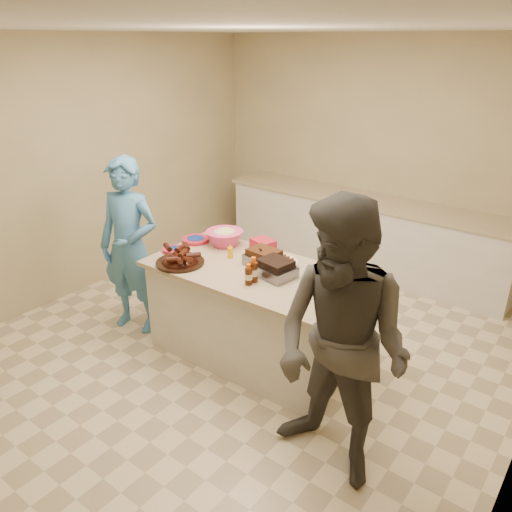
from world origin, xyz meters
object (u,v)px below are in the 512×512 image
Objects in this scene: island at (253,354)px; guest_blue at (138,325)px; mustard_bottle at (230,258)px; rib_platter at (180,264)px; guest_gray at (332,464)px; bbq_bottle_a at (253,281)px; coleslaw_bowl at (225,245)px; plastic_cup at (218,239)px; roasting_pan at (336,279)px; bbq_bottle_b at (249,284)px.

island is 1.07× the size of guest_blue.
island is at bearing -12.32° from mustard_bottle.
rib_platter is 0.22× the size of guest_gray.
island is 1.06m from rib_platter.
bbq_bottle_a is at bearing 163.27° from guest_gray.
mustard_bottle is at bearing 166.42° from island.
bbq_bottle_a is 1.63× the size of mustard_bottle.
coleslaw_bowl is at bearing 160.21° from guest_gray.
island reaches higher than guest_blue.
coleslaw_bowl is at bearing -27.42° from plastic_cup.
island is at bearing 159.20° from guest_gray.
island is 8.68× the size of bbq_bottle_a.
roasting_pan is (1.22, 0.55, 0.00)m from rib_platter.
bbq_bottle_b is 1.43m from guest_gray.
plastic_cup is 1.19m from guest_blue.
bbq_bottle_b reaches higher than rib_platter.
mustard_bottle reaches higher than plastic_cup.
guest_blue is (-1.22, -0.30, 0.00)m from island.
guest_gray is at bearing -22.59° from bbq_bottle_b.
coleslaw_bowl is at bearing 140.14° from mustard_bottle.
coleslaw_bowl reaches higher than bbq_bottle_a.
guest_blue is (-0.69, -0.56, -0.86)m from coleslaw_bowl.
roasting_pan is 0.17× the size of guest_blue.
rib_platter is 3.99× the size of plastic_cup.
bbq_bottle_b is 1.62m from guest_blue.
rib_platter is at bearing -171.07° from bbq_bottle_a.
mustard_bottle reaches higher than roasting_pan.
rib_platter is at bearing -78.41° from plastic_cup.
guest_blue is at bearing -158.55° from mustard_bottle.
guest_blue is (-1.88, -0.55, -0.86)m from roasting_pan.
bbq_bottle_a is (0.15, -0.18, 0.86)m from island.
roasting_pan is 1.19m from coleslaw_bowl.
plastic_cup is at bearing 152.58° from coleslaw_bowl.
island is 1.11m from roasting_pan.
guest_blue is (-1.37, -0.12, -0.86)m from bbq_bottle_a.
bbq_bottle_b is at bearing -34.90° from plastic_cup.
coleslaw_bowl is 0.30m from mustard_bottle.
roasting_pan is 1.38m from guest_gray.
island is 1.25m from guest_blue.
plastic_cup is 2.32m from guest_gray.
guest_gray is (2.42, -0.38, 0.00)m from guest_blue.
coleslaw_bowl is 0.21× the size of guest_blue.
guest_blue is 2.45m from guest_gray.
bbq_bottle_b is 0.54m from mustard_bottle.
coleslaw_bowl is 2.15m from guest_gray.
island is 6.12× the size of roasting_pan.
mustard_bottle is 0.48m from plastic_cup.
plastic_cup is at bearing 145.10° from bbq_bottle_b.
guest_blue is (-0.53, -0.64, -0.86)m from plastic_cup.
bbq_bottle_a is 0.99m from plastic_cup.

